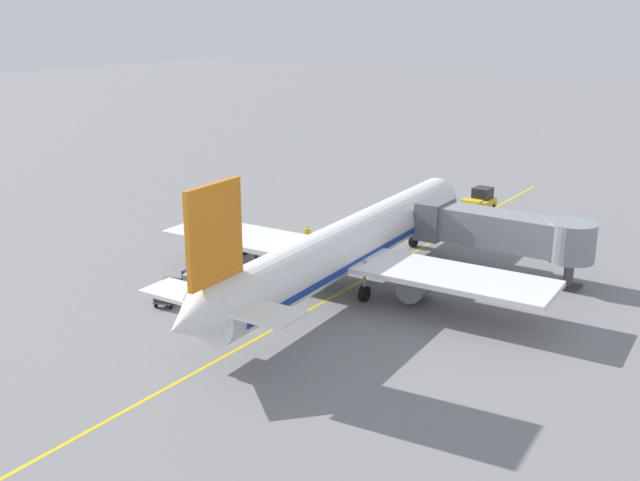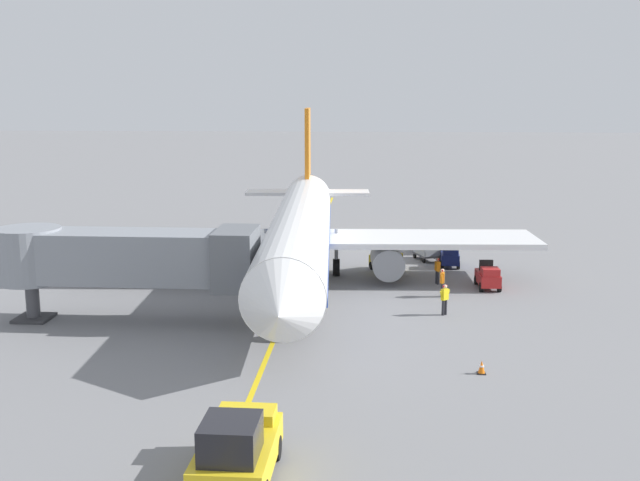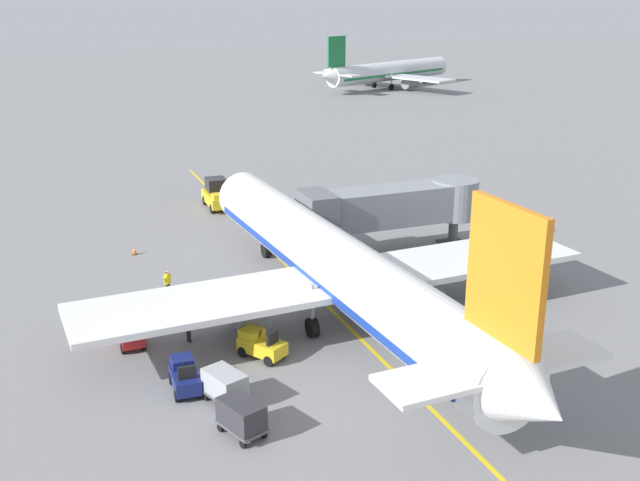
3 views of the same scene
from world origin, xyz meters
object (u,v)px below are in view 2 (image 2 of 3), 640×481
baggage_tug_trailing (488,277)px  pushback_tractor (237,449)px  baggage_tug_lead (387,261)px  ground_crew_marshaller (445,298)px  baggage_tug_spare (450,256)px  ground_crew_loader (437,269)px  jet_bridge (127,257)px  safety_cone_nose_left (482,367)px  ground_crew_wing_walker (442,281)px  baggage_cart_front (427,247)px  baggage_cart_second_in_train (424,240)px  parked_airliner (300,232)px

baggage_tug_trailing → pushback_tractor: bearing=65.4°
baggage_tug_lead → ground_crew_marshaller: size_ratio=1.63×
baggage_tug_spare → ground_crew_loader: 5.20m
baggage_tug_lead → pushback_tractor: bearing=80.0°
jet_bridge → ground_crew_loader: size_ratio=8.02×
ground_crew_marshaller → safety_cone_nose_left: ground_crew_marshaller is taller
pushback_tractor → ground_crew_wing_walker: pushback_tractor is taller
jet_bridge → baggage_tug_trailing: size_ratio=5.33×
baggage_tug_spare → safety_cone_nose_left: bearing=88.2°
baggage_tug_trailing → baggage_cart_front: bearing=-67.7°
baggage_cart_second_in_train → ground_crew_loader: (-0.19, 9.75, 0.00)m
baggage_tug_lead → baggage_cart_second_in_train: 7.22m
pushback_tractor → safety_cone_nose_left: 13.13m
ground_crew_marshaller → safety_cone_nose_left: 8.71m
baggage_cart_front → parked_airliner: bearing=39.3°
pushback_tractor → ground_crew_loader: bearing=-107.8°
pushback_tractor → baggage_tug_trailing: bearing=-114.6°
pushback_tractor → baggage_cart_front: bearing=-103.8°
ground_crew_wing_walker → ground_crew_loader: same height
ground_crew_wing_walker → safety_cone_nose_left: (-0.59, 12.39, -0.66)m
ground_crew_marshaller → parked_airliner: bearing=-38.7°
ground_crew_wing_walker → ground_crew_marshaller: 3.75m
ground_crew_loader → safety_cone_nose_left: 15.44m
jet_bridge → ground_crew_marshaller: size_ratio=8.02×
pushback_tractor → ground_crew_loader: size_ratio=2.62×
jet_bridge → baggage_tug_spare: bearing=-141.7°
baggage_tug_lead → safety_cone_nose_left: baggage_tug_lead is taller
baggage_cart_front → jet_bridge: bearing=44.3°
baggage_cart_front → ground_crew_marshaller: (-0.03, 13.70, 0.00)m
safety_cone_nose_left → baggage_cart_second_in_train: bearing=-88.2°
parked_airliner → ground_crew_loader: 8.92m
pushback_tractor → baggage_tug_spare: pushback_tractor is taller
baggage_cart_second_in_train → jet_bridge: bearing=48.8°
safety_cone_nose_left → baggage_tug_spare: bearing=-91.8°
jet_bridge → ground_crew_wing_walker: jet_bridge is taller
baggage_cart_second_in_train → safety_cone_nose_left: baggage_cart_second_in_train is taller
pushback_tractor → ground_crew_loader: pushback_tractor is taller
baggage_cart_second_in_train → safety_cone_nose_left: 25.18m
parked_airliner → ground_crew_wing_walker: 9.45m
baggage_tug_spare → safety_cone_nose_left: size_ratio=4.33×
ground_crew_loader → safety_cone_nose_left: size_ratio=2.86×
baggage_tug_trailing → ground_crew_loader: size_ratio=1.51×
jet_bridge → parked_airliner: bearing=-131.3°
baggage_cart_front → ground_crew_loader: ground_crew_loader is taller
parked_airliner → ground_crew_marshaller: bearing=141.3°
baggage_tug_lead → ground_crew_wing_walker: size_ratio=1.63×
baggage_tug_spare → jet_bridge: bearing=38.3°
baggage_cart_front → ground_crew_loader: size_ratio=1.75×
baggage_tug_lead → baggage_cart_front: bearing=-127.4°
ground_crew_loader → baggage_cart_second_in_train: bearing=-88.9°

